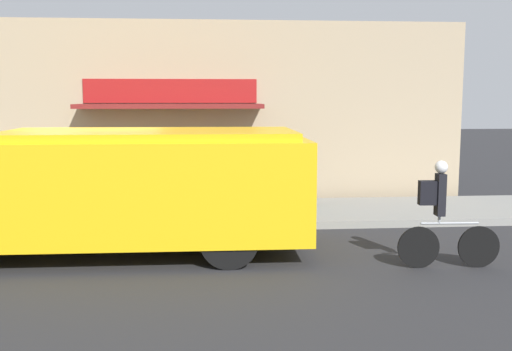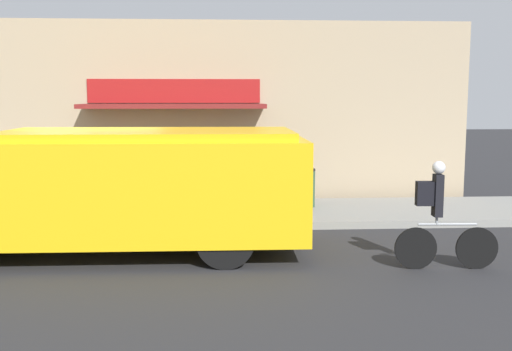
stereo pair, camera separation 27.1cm
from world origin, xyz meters
The scene contains 6 objects.
ground_plane centered at (0.00, 0.00, 0.00)m, with size 70.00×70.00×0.00m, color #2B2B2D.
sidewalk centered at (0.00, 1.38, 0.07)m, with size 28.00×2.75×0.15m.
storefront centered at (0.05, 3.13, 2.19)m, with size 16.83×1.12×4.35m.
school_bus centered at (0.72, -1.48, 1.08)m, with size 6.85×2.83×2.02m.
cyclist centered at (5.63, -2.74, 0.78)m, with size 1.55×0.21×1.63m.
trash_bin centered at (4.24, 1.70, 0.57)m, with size 0.46×0.46×0.84m.
Camera 1 is at (2.11, -11.27, 2.57)m, focal length 42.00 mm.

